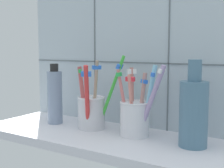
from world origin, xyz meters
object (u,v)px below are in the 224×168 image
at_px(soap_bottle, 55,96).
at_px(toothbrush_cup_left, 92,110).
at_px(ceramic_vase, 194,111).
at_px(toothbrush_cup_right, 136,115).

bearing_deg(soap_bottle, toothbrush_cup_left, 2.74).
distance_m(ceramic_vase, soap_bottle, 0.37).
distance_m(toothbrush_cup_right, ceramic_vase, 0.14).
xyz_separation_m(ceramic_vase, soap_bottle, (-0.37, -0.00, -0.00)).
xyz_separation_m(toothbrush_cup_right, soap_bottle, (-0.24, -0.01, 0.02)).
relative_size(toothbrush_cup_right, ceramic_vase, 0.93).
relative_size(toothbrush_cup_left, soap_bottle, 1.15).
bearing_deg(toothbrush_cup_left, toothbrush_cup_right, 1.29).
distance_m(toothbrush_cup_left, ceramic_vase, 0.26).
relative_size(toothbrush_cup_left, ceramic_vase, 1.03).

